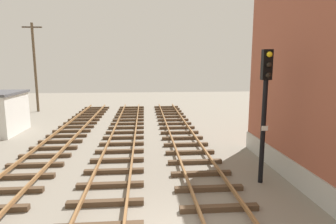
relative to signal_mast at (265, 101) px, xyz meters
The scene contains 2 objects.
signal_mast is the anchor object (origin of this frame).
utility_pole_far 23.45m from the signal_mast, 129.17° to the left, with size 1.80×0.24×8.35m.
Camera 1 is at (-0.85, -6.67, 4.55)m, focal length 30.37 mm.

